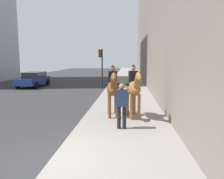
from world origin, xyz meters
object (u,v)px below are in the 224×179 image
object	(u,v)px
mounted_horse_far	(134,88)
pedestrian_greeting	(122,103)
mounted_horse_near	(113,88)
traffic_light_near_curb	(101,62)
car_near_lane	(34,79)

from	to	relation	value
mounted_horse_far	pedestrian_greeting	distance (m)	1.76
mounted_horse_near	traffic_light_near_curb	size ratio (longest dim) A/B	0.65
traffic_light_near_curb	pedestrian_greeting	bearing A→B (deg)	-169.54
pedestrian_greeting	traffic_light_near_curb	world-z (taller)	traffic_light_near_curb
pedestrian_greeting	car_near_lane	world-z (taller)	pedestrian_greeting
pedestrian_greeting	mounted_horse_far	bearing A→B (deg)	-13.19
mounted_horse_far	traffic_light_near_curb	size ratio (longest dim) A/B	0.66
traffic_light_near_curb	mounted_horse_far	bearing A→B (deg)	-165.40
mounted_horse_near	mounted_horse_far	world-z (taller)	mounted_horse_far
mounted_horse_far	traffic_light_near_curb	bearing A→B (deg)	-176.77
car_near_lane	traffic_light_near_curb	size ratio (longest dim) A/B	1.25
mounted_horse_near	car_near_lane	bearing A→B (deg)	-149.83
pedestrian_greeting	car_near_lane	size ratio (longest dim) A/B	0.38
mounted_horse_far	pedestrian_greeting	xyz separation A→B (m)	(-1.66, 0.47, -0.36)
car_near_lane	traffic_light_near_curb	bearing A→B (deg)	81.74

